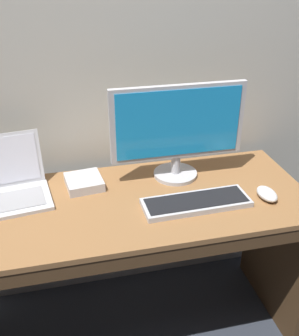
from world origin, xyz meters
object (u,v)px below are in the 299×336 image
object	(u,v)px
external_monitor	(178,129)
external_drive_box	(84,182)
wired_keyboard	(196,202)
computer_mouse	(267,194)
laptop_silver	(6,188)

from	to	relation	value
external_monitor	external_drive_box	distance (m)	0.46
wired_keyboard	computer_mouse	size ratio (longest dim) A/B	3.80
external_drive_box	laptop_silver	bearing A→B (deg)	-176.62
computer_mouse	laptop_silver	bearing A→B (deg)	163.49
computer_mouse	external_drive_box	world-z (taller)	computer_mouse
laptop_silver	external_monitor	xyz separation A→B (m)	(0.72, 0.01, 0.18)
external_monitor	computer_mouse	bearing A→B (deg)	-39.35
external_monitor	wired_keyboard	bearing A→B (deg)	-86.88
laptop_silver	wired_keyboard	xyz separation A→B (m)	(0.74, -0.23, -0.04)
external_monitor	external_drive_box	size ratio (longest dim) A/B	3.70
laptop_silver	computer_mouse	xyz separation A→B (m)	(1.03, -0.25, -0.03)
external_monitor	external_drive_box	xyz separation A→B (m)	(-0.41, 0.01, -0.21)
external_monitor	wired_keyboard	distance (m)	0.32
external_monitor	external_drive_box	world-z (taller)	external_monitor
wired_keyboard	computer_mouse	world-z (taller)	computer_mouse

